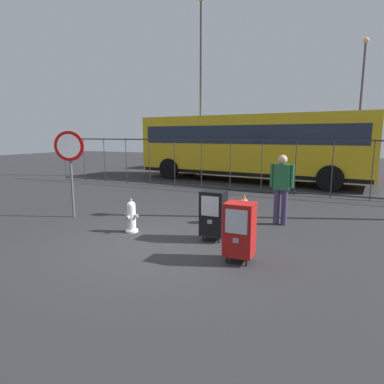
{
  "coord_description": "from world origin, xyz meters",
  "views": [
    {
      "loc": [
        3.16,
        -5.18,
        2.12
      ],
      "look_at": [
        0.3,
        1.2,
        0.9
      ],
      "focal_mm": 30.49,
      "sensor_mm": 36.0,
      "label": 1
    }
  ],
  "objects_px": {
    "traffic_cone": "(244,203)",
    "street_light_near_left": "(361,96)",
    "fire_hydrant": "(131,216)",
    "bus_far": "(271,142)",
    "bus_near": "(250,144)",
    "street_light_near_right": "(201,78)",
    "pedestrian": "(281,186)",
    "stop_sign": "(70,156)",
    "newspaper_box_primary": "(239,229)",
    "newspaper_box_secondary": "(213,213)"
  },
  "relations": [
    {
      "from": "newspaper_box_secondary",
      "to": "bus_near",
      "type": "relative_size",
      "value": 0.1
    },
    {
      "from": "fire_hydrant",
      "to": "stop_sign",
      "type": "relative_size",
      "value": 0.33
    },
    {
      "from": "pedestrian",
      "to": "bus_near",
      "type": "xyz_separation_m",
      "value": [
        -2.58,
        7.18,
        0.76
      ]
    },
    {
      "from": "street_light_near_left",
      "to": "pedestrian",
      "type": "bearing_deg",
      "value": -98.69
    },
    {
      "from": "newspaper_box_primary",
      "to": "traffic_cone",
      "type": "xyz_separation_m",
      "value": [
        -0.87,
        3.55,
        -0.31
      ]
    },
    {
      "from": "bus_near",
      "to": "street_light_near_left",
      "type": "relative_size",
      "value": 1.41
    },
    {
      "from": "newspaper_box_primary",
      "to": "newspaper_box_secondary",
      "type": "distance_m",
      "value": 1.22
    },
    {
      "from": "stop_sign",
      "to": "street_light_near_left",
      "type": "xyz_separation_m",
      "value": [
        7.22,
        15.56,
        2.76
      ]
    },
    {
      "from": "newspaper_box_primary",
      "to": "newspaper_box_secondary",
      "type": "relative_size",
      "value": 1.0
    },
    {
      "from": "fire_hydrant",
      "to": "street_light_near_left",
      "type": "relative_size",
      "value": 0.1
    },
    {
      "from": "street_light_near_right",
      "to": "street_light_near_left",
      "type": "bearing_deg",
      "value": 40.42
    },
    {
      "from": "fire_hydrant",
      "to": "stop_sign",
      "type": "distance_m",
      "value": 2.55
    },
    {
      "from": "stop_sign",
      "to": "street_light_near_right",
      "type": "xyz_separation_m",
      "value": [
        -0.23,
        9.22,
        3.34
      ]
    },
    {
      "from": "newspaper_box_secondary",
      "to": "bus_far",
      "type": "height_order",
      "value": "bus_far"
    },
    {
      "from": "newspaper_box_secondary",
      "to": "bus_near",
      "type": "distance_m",
      "value": 9.15
    },
    {
      "from": "bus_far",
      "to": "bus_near",
      "type": "bearing_deg",
      "value": -87.1
    },
    {
      "from": "stop_sign",
      "to": "newspaper_box_secondary",
      "type": "bearing_deg",
      "value": -4.12
    },
    {
      "from": "newspaper_box_secondary",
      "to": "traffic_cone",
      "type": "xyz_separation_m",
      "value": [
        -0.07,
        2.63,
        -0.31
      ]
    },
    {
      "from": "fire_hydrant",
      "to": "stop_sign",
      "type": "height_order",
      "value": "stop_sign"
    },
    {
      "from": "pedestrian",
      "to": "fire_hydrant",
      "type": "bearing_deg",
      "value": -145.79
    },
    {
      "from": "traffic_cone",
      "to": "street_light_near_left",
      "type": "xyz_separation_m",
      "value": [
        3.27,
        13.22,
        4.1
      ]
    },
    {
      "from": "pedestrian",
      "to": "bus_far",
      "type": "height_order",
      "value": "bus_far"
    },
    {
      "from": "fire_hydrant",
      "to": "bus_far",
      "type": "bearing_deg",
      "value": 88.52
    },
    {
      "from": "newspaper_box_primary",
      "to": "street_light_near_left",
      "type": "distance_m",
      "value": 17.35
    },
    {
      "from": "pedestrian",
      "to": "bus_far",
      "type": "relative_size",
      "value": 0.16
    },
    {
      "from": "traffic_cone",
      "to": "bus_near",
      "type": "bearing_deg",
      "value": 103.1
    },
    {
      "from": "newspaper_box_primary",
      "to": "street_light_near_right",
      "type": "distance_m",
      "value": 12.38
    },
    {
      "from": "stop_sign",
      "to": "pedestrian",
      "type": "relative_size",
      "value": 1.34
    },
    {
      "from": "newspaper_box_secondary",
      "to": "bus_near",
      "type": "xyz_separation_m",
      "value": [
        -1.54,
        8.95,
        1.14
      ]
    },
    {
      "from": "fire_hydrant",
      "to": "street_light_near_right",
      "type": "xyz_separation_m",
      "value": [
        -2.39,
        9.71,
        4.59
      ]
    },
    {
      "from": "bus_far",
      "to": "fire_hydrant",
      "type": "bearing_deg",
      "value": -88.1
    },
    {
      "from": "stop_sign",
      "to": "traffic_cone",
      "type": "relative_size",
      "value": 4.21
    },
    {
      "from": "stop_sign",
      "to": "newspaper_box_primary",
      "type": "bearing_deg",
      "value": -14.0
    },
    {
      "from": "fire_hydrant",
      "to": "street_light_near_right",
      "type": "height_order",
      "value": "street_light_near_right"
    },
    {
      "from": "newspaper_box_secondary",
      "to": "street_light_near_right",
      "type": "distance_m",
      "value": 11.29
    },
    {
      "from": "stop_sign",
      "to": "street_light_near_right",
      "type": "height_order",
      "value": "street_light_near_right"
    },
    {
      "from": "pedestrian",
      "to": "traffic_cone",
      "type": "height_order",
      "value": "pedestrian"
    },
    {
      "from": "bus_far",
      "to": "street_light_near_left",
      "type": "bearing_deg",
      "value": 28.15
    },
    {
      "from": "fire_hydrant",
      "to": "street_light_near_left",
      "type": "height_order",
      "value": "street_light_near_left"
    },
    {
      "from": "newspaper_box_primary",
      "to": "stop_sign",
      "type": "xyz_separation_m",
      "value": [
        -4.82,
        1.2,
        1.03
      ]
    },
    {
      "from": "newspaper_box_secondary",
      "to": "traffic_cone",
      "type": "relative_size",
      "value": 1.92
    },
    {
      "from": "traffic_cone",
      "to": "street_light_near_right",
      "type": "bearing_deg",
      "value": 121.28
    },
    {
      "from": "bus_near",
      "to": "street_light_near_right",
      "type": "relative_size",
      "value": 1.23
    },
    {
      "from": "bus_far",
      "to": "street_light_near_right",
      "type": "height_order",
      "value": "street_light_near_right"
    },
    {
      "from": "newspaper_box_primary",
      "to": "newspaper_box_secondary",
      "type": "bearing_deg",
      "value": 131.37
    },
    {
      "from": "fire_hydrant",
      "to": "newspaper_box_primary",
      "type": "bearing_deg",
      "value": -14.97
    },
    {
      "from": "pedestrian",
      "to": "traffic_cone",
      "type": "distance_m",
      "value": 1.57
    },
    {
      "from": "fire_hydrant",
      "to": "traffic_cone",
      "type": "distance_m",
      "value": 3.35
    },
    {
      "from": "street_light_near_left",
      "to": "newspaper_box_secondary",
      "type": "bearing_deg",
      "value": -101.41
    },
    {
      "from": "stop_sign",
      "to": "pedestrian",
      "type": "distance_m",
      "value": 5.32
    }
  ]
}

